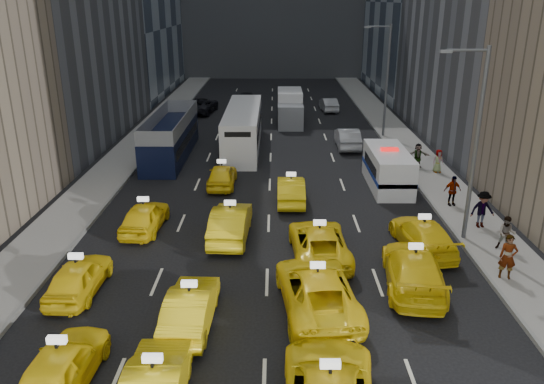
{
  "coord_description": "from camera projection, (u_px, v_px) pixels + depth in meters",
  "views": [
    {
      "loc": [
        0.31,
        -10.97,
        10.85
      ],
      "look_at": [
        0.18,
        13.18,
        2.0
      ],
      "focal_mm": 35.0,
      "sensor_mm": 36.0,
      "label": 1
    }
  ],
  "objects": [
    {
      "name": "pedestrian_0",
      "position": [
        508.0,
        257.0,
        21.26
      ],
      "size": [
        0.78,
        0.61,
        1.88
      ],
      "primitive_type": "imported",
      "rotation": [
        0.0,
        0.0,
        -0.26
      ],
      "color": "gray",
      "rests_on": "sidewalk_east"
    },
    {
      "name": "misc_car_1",
      "position": [
        202.0,
        105.0,
        53.07
      ],
      "size": [
        3.19,
        5.65,
        1.49
      ],
      "primitive_type": "imported",
      "rotation": [
        0.0,
        0.0,
        3.0
      ],
      "color": "black",
      "rests_on": "ground"
    },
    {
      "name": "pedestrian_4",
      "position": [
        438.0,
        161.0,
        34.41
      ],
      "size": [
        0.81,
        0.56,
        1.52
      ],
      "primitive_type": "imported",
      "rotation": [
        0.0,
        0.0,
        0.22
      ],
      "color": "gray",
      "rests_on": "sidewalk_east"
    },
    {
      "name": "curb_west",
      "position": [
        143.0,
        160.0,
        37.53
      ],
      "size": [
        0.15,
        90.0,
        0.18
      ],
      "primitive_type": "cube",
      "color": "slate",
      "rests_on": "ground"
    },
    {
      "name": "pedestrian_5",
      "position": [
        418.0,
        155.0,
        35.45
      ],
      "size": [
        1.52,
        0.5,
        1.62
      ],
      "primitive_type": "imported",
      "rotation": [
        0.0,
        0.0,
        -0.05
      ],
      "color": "gray",
      "rests_on": "sidewalk_east"
    },
    {
      "name": "taxi_11",
      "position": [
        414.0,
        269.0,
        20.94
      ],
      "size": [
        2.85,
        5.62,
        1.56
      ],
      "primitive_type": "imported",
      "rotation": [
        0.0,
        0.0,
        3.02
      ],
      "color": "yellow",
      "rests_on": "ground"
    },
    {
      "name": "taxi_12",
      "position": [
        145.0,
        217.0,
        26.15
      ],
      "size": [
        1.95,
        4.28,
        1.42
      ],
      "primitive_type": "imported",
      "rotation": [
        0.0,
        0.0,
        3.08
      ],
      "color": "yellow",
      "rests_on": "ground"
    },
    {
      "name": "taxi_14",
      "position": [
        319.0,
        242.0,
        23.38
      ],
      "size": [
        2.67,
        5.33,
        1.45
      ],
      "primitive_type": "imported",
      "rotation": [
        0.0,
        0.0,
        3.19
      ],
      "color": "yellow",
      "rests_on": "ground"
    },
    {
      "name": "nypd_van",
      "position": [
        388.0,
        169.0,
        32.09
      ],
      "size": [
        2.71,
        5.87,
        2.44
      ],
      "rotation": [
        0.0,
        0.0,
        -0.09
      ],
      "color": "silver",
      "rests_on": "ground"
    },
    {
      "name": "taxi_10",
      "position": [
        317.0,
        289.0,
        19.48
      ],
      "size": [
        3.21,
        5.89,
        1.57
      ],
      "primitive_type": "imported",
      "rotation": [
        0.0,
        0.0,
        3.25
      ],
      "color": "yellow",
      "rests_on": "ground"
    },
    {
      "name": "pedestrian_1",
      "position": [
        507.0,
        233.0,
        23.73
      ],
      "size": [
        0.88,
        0.68,
        1.59
      ],
      "primitive_type": "imported",
      "rotation": [
        0.0,
        0.0,
        -0.38
      ],
      "color": "gray",
      "rests_on": "sidewalk_east"
    },
    {
      "name": "taxi_16",
      "position": [
        222.0,
        176.0,
        32.28
      ],
      "size": [
        1.68,
        4.06,
        1.38
      ],
      "primitive_type": "imported",
      "rotation": [
        0.0,
        0.0,
        3.13
      ],
      "color": "yellow",
      "rests_on": "ground"
    },
    {
      "name": "taxi_15",
      "position": [
        423.0,
        235.0,
        24.11
      ],
      "size": [
        2.48,
        5.03,
        1.41
      ],
      "primitive_type": "imported",
      "rotation": [
        0.0,
        0.0,
        3.25
      ],
      "color": "yellow",
      "rests_on": "ground"
    },
    {
      "name": "streetlight_far",
      "position": [
        386.0,
        77.0,
        42.35
      ],
      "size": [
        2.15,
        0.22,
        9.0
      ],
      "color": "#595B60",
      "rests_on": "ground"
    },
    {
      "name": "taxi_9",
      "position": [
        191.0,
        307.0,
        18.5
      ],
      "size": [
        1.66,
        4.35,
        1.42
      ],
      "primitive_type": "imported",
      "rotation": [
        0.0,
        0.0,
        3.11
      ],
      "color": "yellow",
      "rests_on": "ground"
    },
    {
      "name": "pedestrian_2",
      "position": [
        483.0,
        209.0,
        26.05
      ],
      "size": [
        1.26,
        0.63,
        1.87
      ],
      "primitive_type": "imported",
      "rotation": [
        0.0,
        0.0,
        0.12
      ],
      "color": "gray",
      "rests_on": "sidewalk_east"
    },
    {
      "name": "misc_car_3",
      "position": [
        246.0,
        98.0,
        56.68
      ],
      "size": [
        2.35,
        4.65,
        1.52
      ],
      "primitive_type": "imported",
      "rotation": [
        0.0,
        0.0,
        3.27
      ],
      "color": "black",
      "rests_on": "ground"
    },
    {
      "name": "sidewalk_east",
      "position": [
        419.0,
        160.0,
        37.43
      ],
      "size": [
        3.0,
        90.0,
        0.15
      ],
      "primitive_type": "cube",
      "color": "gray",
      "rests_on": "ground"
    },
    {
      "name": "misc_car_2",
      "position": [
        290.0,
        97.0,
        57.65
      ],
      "size": [
        2.33,
        5.48,
        1.58
      ],
      "primitive_type": "imported",
      "rotation": [
        0.0,
        0.0,
        3.16
      ],
      "color": "gray",
      "rests_on": "ground"
    },
    {
      "name": "taxi_8",
      "position": [
        79.0,
        277.0,
        20.54
      ],
      "size": [
        1.76,
        4.08,
        1.37
      ],
      "primitive_type": "imported",
      "rotation": [
        0.0,
        0.0,
        3.11
      ],
      "color": "yellow",
      "rests_on": "ground"
    },
    {
      "name": "double_decker",
      "position": [
        171.0,
        136.0,
        38.13
      ],
      "size": [
        3.26,
        10.82,
        3.1
      ],
      "rotation": [
        0.0,
        0.0,
        -0.08
      ],
      "color": "black",
      "rests_on": "ground"
    },
    {
      "name": "taxi_4",
      "position": [
        61.0,
        367.0,
        15.46
      ],
      "size": [
        1.94,
        4.35,
        1.45
      ],
      "primitive_type": "imported",
      "rotation": [
        0.0,
        0.0,
        3.09
      ],
      "color": "yellow",
      "rests_on": "ground"
    },
    {
      "name": "misc_car_4",
      "position": [
        329.0,
        104.0,
        53.95
      ],
      "size": [
        1.75,
        4.2,
        1.35
      ],
      "primitive_type": "imported",
      "rotation": [
        0.0,
        0.0,
        3.22
      ],
      "color": "#999BA0",
      "rests_on": "ground"
    },
    {
      "name": "pedestrian_3",
      "position": [
        452.0,
        191.0,
        28.86
      ],
      "size": [
        1.05,
        0.62,
        1.69
      ],
      "primitive_type": "imported",
      "rotation": [
        0.0,
        0.0,
        0.18
      ],
      "color": "gray",
      "rests_on": "sidewalk_east"
    },
    {
      "name": "sidewalk_west",
      "position": [
        122.0,
        160.0,
        37.54
      ],
      "size": [
        3.0,
        90.0,
        0.15
      ],
      "primitive_type": "cube",
      "color": "gray",
      "rests_on": "ground"
    },
    {
      "name": "city_bus",
      "position": [
        243.0,
        129.0,
        40.34
      ],
      "size": [
        2.53,
        11.88,
        3.06
      ],
      "rotation": [
        0.0,
        0.0,
        -0.0
      ],
      "color": "silver",
      "rests_on": "ground"
    },
    {
      "name": "box_truck",
      "position": [
        290.0,
        108.0,
        48.3
      ],
      "size": [
        3.06,
        6.65,
        2.93
      ],
      "rotation": [
        0.0,
        0.0,
        -0.14
      ],
      "color": "silver",
      "rests_on": "ground"
    },
    {
      "name": "taxi_17",
      "position": [
        291.0,
        190.0,
        29.78
      ],
      "size": [
        1.53,
        4.34,
        1.43
      ],
      "primitive_type": "imported",
      "rotation": [
        0.0,
        0.0,
        3.14
      ],
      "color": "yellow",
      "rests_on": "ground"
    },
    {
      "name": "curb_east",
      "position": [
        398.0,
        160.0,
        37.44
      ],
      "size": [
        0.15,
        90.0,
        0.18
      ],
      "primitive_type": "cube",
      "color": "slate",
      "rests_on": "ground"
    },
    {
      "name": "taxi_13",
      "position": [
        231.0,
        222.0,
        25.27
      ],
      "size": [
        1.88,
        4.88,
        1.58
      ],
      "primitive_type": "imported",
      "rotation": [
        0.0,
        0.0,
        3.1
      ],
      "color": "yellow",
      "rests_on": "ground"
    },
    {
      "name": "misc_car_0",
      "position": [
        347.0,
        138.0,
        40.67
      ],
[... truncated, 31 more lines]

